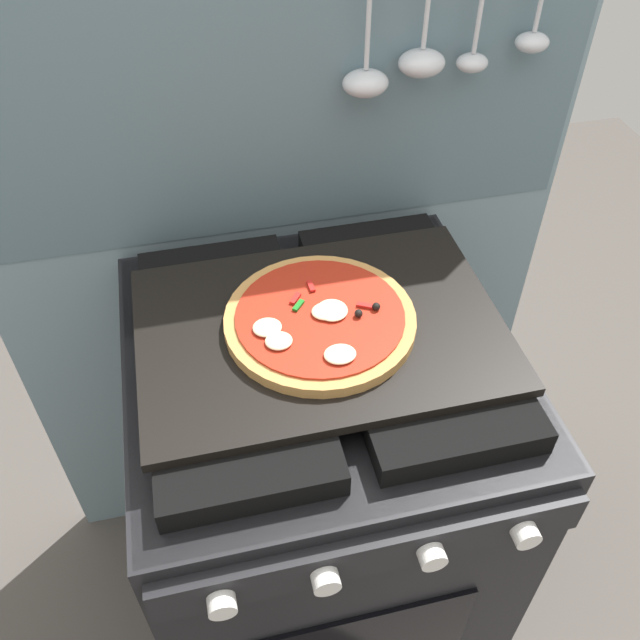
% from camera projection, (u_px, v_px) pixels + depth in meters
% --- Properties ---
extents(ground_plane, '(4.00, 4.00, 0.00)m').
position_uv_depth(ground_plane, '(320.00, 593.00, 1.64)').
color(ground_plane, '#4C4742').
extents(kitchen_backsplash, '(1.10, 0.09, 1.55)m').
position_uv_depth(kitchen_backsplash, '(283.00, 254.00, 1.32)').
color(kitchen_backsplash, '#7A939E').
rests_on(kitchen_backsplash, ground_plane).
extents(stove, '(0.60, 0.64, 0.90)m').
position_uv_depth(stove, '(320.00, 494.00, 1.32)').
color(stove, black).
rests_on(stove, ground_plane).
extents(baking_tray, '(0.54, 0.38, 0.02)m').
position_uv_depth(baking_tray, '(320.00, 329.00, 1.01)').
color(baking_tray, black).
rests_on(baking_tray, stove).
extents(pizza_left, '(0.28, 0.28, 0.03)m').
position_uv_depth(pizza_left, '(322.00, 321.00, 0.99)').
color(pizza_left, '#C18947').
rests_on(pizza_left, baking_tray).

